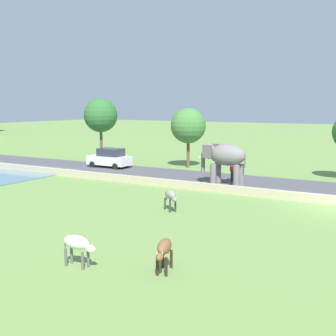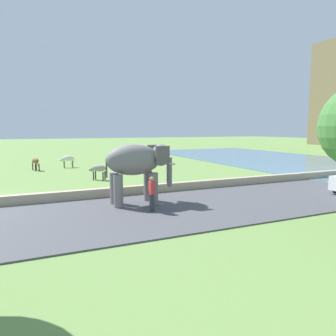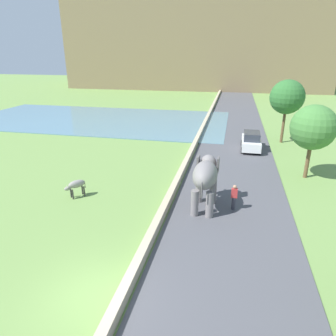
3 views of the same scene
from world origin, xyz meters
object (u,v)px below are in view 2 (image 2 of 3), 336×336
(elephant, at_px, (138,164))
(cow_grey, at_px, (98,169))
(cow_white, at_px, (68,159))
(cow_brown, at_px, (35,161))
(person_beside_elephant, at_px, (152,194))

(elephant, xyz_separation_m, cow_grey, (-8.20, -0.28, -1.20))
(cow_white, xyz_separation_m, cow_brown, (1.09, -2.90, 0.00))
(cow_white, distance_m, cow_brown, 3.10)
(elephant, relative_size, cow_brown, 2.44)
(cow_brown, bearing_deg, elephant, 15.34)
(elephant, height_order, person_beside_elephant, elephant)
(person_beside_elephant, xyz_separation_m, cow_grey, (-9.92, -0.34, -0.04))
(elephant, xyz_separation_m, person_beside_elephant, (1.71, 0.06, -1.16))
(cow_brown, distance_m, cow_grey, 8.70)
(elephant, xyz_separation_m, cow_white, (-16.98, -1.46, -1.20))
(cow_white, xyz_separation_m, cow_grey, (8.77, 1.18, 0.00))
(cow_grey, bearing_deg, cow_white, -172.37)
(person_beside_elephant, bearing_deg, elephant, -178.04)
(cow_grey, bearing_deg, cow_brown, -152.05)
(cow_white, bearing_deg, cow_brown, -69.44)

